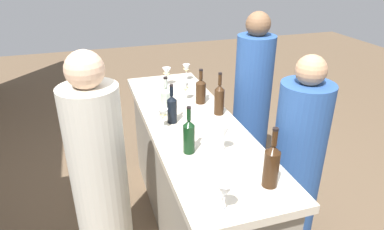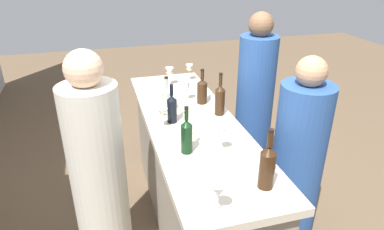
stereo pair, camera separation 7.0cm
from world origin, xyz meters
TOP-DOWN VIEW (x-y plane):
  - ground_plane at (0.00, 0.00)m, footprint 12.00×12.00m
  - bar_counter at (0.00, 0.00)m, footprint 2.07×0.63m
  - wine_bottle_leftmost_amber_brown at (-0.82, -0.16)m, footprint 0.08×0.08m
  - wine_bottle_second_left_dark_green at (-0.39, 0.14)m, footprint 0.07×0.07m
  - wine_bottle_center_near_black at (0.03, 0.14)m, footprint 0.07×0.07m
  - wine_bottle_second_right_amber_brown at (0.06, -0.23)m, footprint 0.07×0.07m
  - wine_bottle_rightmost_clear_pale at (0.21, 0.13)m, footprint 0.08×0.08m
  - wine_bottle_far_right_amber_brown at (0.30, -0.16)m, footprint 0.08×0.08m
  - wine_glass_near_left at (0.83, -0.21)m, footprint 0.07×0.07m
  - wine_glass_near_center at (0.38, -0.07)m, footprint 0.07×0.07m
  - wine_glass_near_right at (-0.44, -0.06)m, footprint 0.07×0.07m
  - wine_glass_far_left at (0.76, -0.01)m, footprint 0.07×0.07m
  - wine_glass_far_center at (-0.94, 0.14)m, footprint 0.08×0.08m
  - wine_glass_far_right at (-0.03, 0.22)m, footprint 0.07×0.07m
  - person_left_guest at (-0.35, -0.67)m, footprint 0.38×0.38m
  - person_center_guest at (0.43, -0.69)m, footprint 0.34×0.34m
  - person_right_guest at (-0.16, 0.67)m, footprint 0.44×0.44m

SIDE VIEW (x-z plane):
  - ground_plane at x=0.00m, z-range 0.00..0.00m
  - bar_counter at x=0.00m, z-range 0.00..0.96m
  - person_left_guest at x=-0.35m, z-range -0.06..1.42m
  - person_right_guest at x=-0.16m, z-range -0.06..1.51m
  - person_center_guest at x=0.43m, z-range -0.05..1.57m
  - wine_glass_far_right at x=-0.03m, z-range 0.99..1.12m
  - wine_bottle_rightmost_clear_pale at x=0.21m, z-range 0.93..1.20m
  - wine_bottle_far_right_amber_brown at x=0.30m, z-range 0.92..1.20m
  - wine_bottle_center_near_black at x=0.03m, z-range 0.92..1.21m
  - wine_glass_near_center at x=0.38m, z-range 0.99..1.15m
  - wine_glass_near_left at x=0.83m, z-range 0.99..1.14m
  - wine_bottle_second_left_dark_green at x=-0.39m, z-range 0.92..1.22m
  - wine_glass_far_left at x=0.76m, z-range 0.99..1.15m
  - wine_glass_far_center at x=-0.94m, z-range 1.00..1.16m
  - wine_bottle_second_right_amber_brown at x=0.06m, z-range 0.92..1.24m
  - wine_bottle_leftmost_amber_brown at x=-0.82m, z-range 0.92..1.25m
  - wine_glass_near_right at x=-0.44m, z-range 1.00..1.17m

